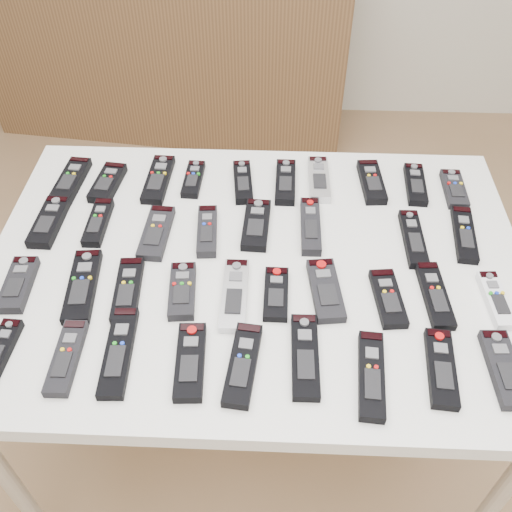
{
  "coord_description": "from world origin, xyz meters",
  "views": [
    {
      "loc": [
        0.12,
        -0.87,
        1.74
      ],
      "look_at": [
        0.08,
        0.04,
        0.8
      ],
      "focal_mm": 40.0,
      "sensor_mm": 36.0,
      "label": 1
    }
  ],
  "objects_px": {
    "remote_28": "(0,350)",
    "remote_24": "(326,290)",
    "remote_8": "(415,184)",
    "remote_15": "(311,226)",
    "remote_10": "(49,222)",
    "remote_31": "(190,361)",
    "remote_36": "(504,369)",
    "table": "(256,279)",
    "remote_30": "(119,352)",
    "remote_21": "(182,291)",
    "remote_23": "(276,294)",
    "remote_9": "(454,189)",
    "remote_26": "(435,295)",
    "remote_20": "(128,290)",
    "remote_5": "(285,182)",
    "remote_18": "(18,284)",
    "remote_34": "(371,375)",
    "remote_7": "(372,182)",
    "remote_33": "(305,356)",
    "remote_22": "(235,295)",
    "remote_32": "(243,365)",
    "sideboard": "(164,49)",
    "remote_4": "(243,182)",
    "remote_29": "(66,357)",
    "remote_1": "(108,183)",
    "remote_2": "(158,179)",
    "remote_13": "(207,231)",
    "remote_19": "(83,286)",
    "remote_25": "(388,298)",
    "remote_35": "(441,368)",
    "remote_3": "(193,179)",
    "remote_11": "(98,222)",
    "remote_16": "(413,239)",
    "remote_6": "(319,179)",
    "remote_0": "(71,180)",
    "remote_14": "(256,225)"
  },
  "relations": [
    {
      "from": "remote_28",
      "to": "remote_24",
      "type": "bearing_deg",
      "value": 18.66
    },
    {
      "from": "remote_8",
      "to": "remote_15",
      "type": "height_order",
      "value": "remote_15"
    },
    {
      "from": "remote_10",
      "to": "remote_31",
      "type": "relative_size",
      "value": 0.98
    },
    {
      "from": "remote_28",
      "to": "remote_36",
      "type": "height_order",
      "value": "remote_36"
    },
    {
      "from": "table",
      "to": "remote_30",
      "type": "distance_m",
      "value": 0.38
    },
    {
      "from": "remote_24",
      "to": "remote_8",
      "type": "bearing_deg",
      "value": 49.16
    },
    {
      "from": "remote_21",
      "to": "remote_23",
      "type": "height_order",
      "value": "remote_21"
    },
    {
      "from": "remote_9",
      "to": "remote_26",
      "type": "distance_m",
      "value": 0.39
    },
    {
      "from": "remote_20",
      "to": "remote_5",
      "type": "bearing_deg",
      "value": 44.81
    },
    {
      "from": "remote_10",
      "to": "remote_18",
      "type": "xyz_separation_m",
      "value": [
        -0.01,
        -0.2,
        0.0
      ]
    },
    {
      "from": "table",
      "to": "remote_15",
      "type": "xyz_separation_m",
      "value": [
        0.13,
        0.12,
        0.07
      ]
    },
    {
      "from": "remote_23",
      "to": "remote_34",
      "type": "relative_size",
      "value": 0.74
    },
    {
      "from": "remote_7",
      "to": "remote_33",
      "type": "distance_m",
      "value": 0.59
    },
    {
      "from": "remote_8",
      "to": "remote_22",
      "type": "distance_m",
      "value": 0.6
    },
    {
      "from": "remote_22",
      "to": "remote_26",
      "type": "bearing_deg",
      "value": 2.29
    },
    {
      "from": "remote_9",
      "to": "remote_32",
      "type": "height_order",
      "value": "remote_32"
    },
    {
      "from": "sideboard",
      "to": "remote_26",
      "type": "height_order",
      "value": "sideboard"
    },
    {
      "from": "remote_26",
      "to": "remote_30",
      "type": "relative_size",
      "value": 0.86
    },
    {
      "from": "remote_4",
      "to": "remote_29",
      "type": "xyz_separation_m",
      "value": [
        -0.32,
        -0.57,
        0.0
      ]
    },
    {
      "from": "remote_1",
      "to": "remote_24",
      "type": "bearing_deg",
      "value": -25.1
    },
    {
      "from": "remote_26",
      "to": "remote_34",
      "type": "bearing_deg",
      "value": -130.43
    },
    {
      "from": "remote_20",
      "to": "remote_24",
      "type": "bearing_deg",
      "value": -1.71
    },
    {
      "from": "table",
      "to": "remote_2",
      "type": "distance_m",
      "value": 0.4
    },
    {
      "from": "remote_8",
      "to": "remote_36",
      "type": "distance_m",
      "value": 0.57
    },
    {
      "from": "remote_23",
      "to": "remote_21",
      "type": "bearing_deg",
      "value": -178.83
    },
    {
      "from": "remote_13",
      "to": "remote_19",
      "type": "distance_m",
      "value": 0.32
    },
    {
      "from": "remote_10",
      "to": "remote_25",
      "type": "xyz_separation_m",
      "value": [
        0.8,
        -0.21,
        -0.0
      ]
    },
    {
      "from": "remote_9",
      "to": "remote_10",
      "type": "distance_m",
      "value": 1.04
    },
    {
      "from": "remote_18",
      "to": "remote_35",
      "type": "relative_size",
      "value": 0.86
    },
    {
      "from": "remote_3",
      "to": "remote_10",
      "type": "bearing_deg",
      "value": -148.64
    },
    {
      "from": "remote_31",
      "to": "remote_35",
      "type": "distance_m",
      "value": 0.49
    },
    {
      "from": "remote_3",
      "to": "remote_33",
      "type": "distance_m",
      "value": 0.62
    },
    {
      "from": "sideboard",
      "to": "remote_21",
      "type": "bearing_deg",
      "value": -72.26
    },
    {
      "from": "remote_3",
      "to": "remote_11",
      "type": "relative_size",
      "value": 0.9
    },
    {
      "from": "remote_8",
      "to": "remote_16",
      "type": "xyz_separation_m",
      "value": [
        -0.04,
        -0.21,
        0.0
      ]
    },
    {
      "from": "remote_3",
      "to": "remote_8",
      "type": "bearing_deg",
      "value": 2.28
    },
    {
      "from": "remote_24",
      "to": "remote_29",
      "type": "relative_size",
      "value": 1.0
    },
    {
      "from": "remote_5",
      "to": "remote_6",
      "type": "bearing_deg",
      "value": 10.31
    },
    {
      "from": "table",
      "to": "remote_19",
      "type": "relative_size",
      "value": 6.15
    },
    {
      "from": "remote_8",
      "to": "remote_31",
      "type": "bearing_deg",
      "value": -129.3
    },
    {
      "from": "remote_5",
      "to": "remote_26",
      "type": "distance_m",
      "value": 0.5
    },
    {
      "from": "remote_32",
      "to": "remote_30",
      "type": "bearing_deg",
      "value": -178.61
    },
    {
      "from": "remote_5",
      "to": "remote_30",
      "type": "distance_m",
      "value": 0.64
    },
    {
      "from": "remote_7",
      "to": "remote_28",
      "type": "relative_size",
      "value": 1.14
    },
    {
      "from": "remote_0",
      "to": "remote_28",
      "type": "height_order",
      "value": "remote_0"
    },
    {
      "from": "remote_16",
      "to": "remote_1",
      "type": "bearing_deg",
      "value": 166.53
    },
    {
      "from": "remote_9",
      "to": "remote_34",
      "type": "distance_m",
      "value": 0.64
    },
    {
      "from": "remote_24",
      "to": "remote_25",
      "type": "distance_m",
      "value": 0.13
    },
    {
      "from": "remote_22",
      "to": "remote_14",
      "type": "bearing_deg",
      "value": 80.48
    },
    {
      "from": "remote_19",
      "to": "remote_31",
      "type": "relative_size",
      "value": 1.17
    }
  ]
}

